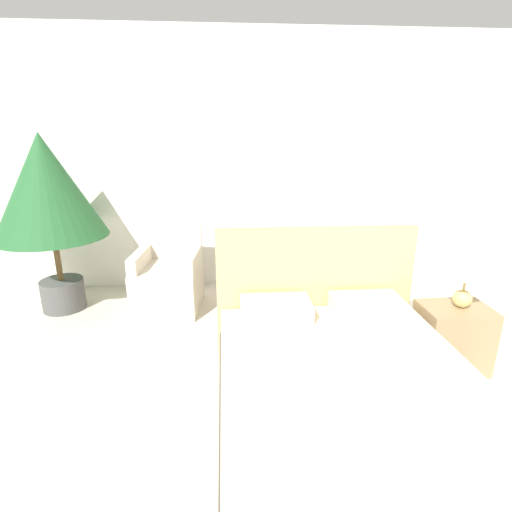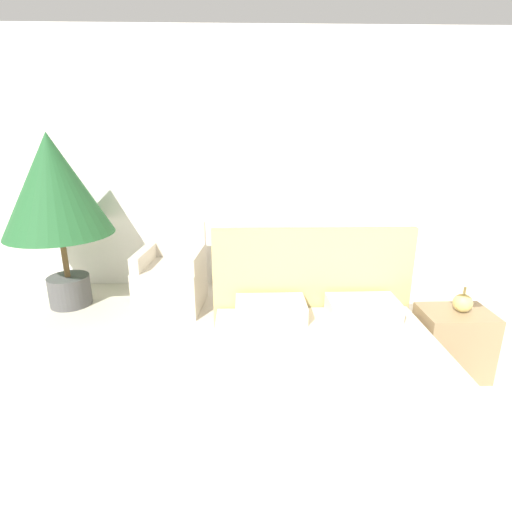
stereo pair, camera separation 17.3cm
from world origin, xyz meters
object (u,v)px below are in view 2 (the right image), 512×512
at_px(nightstand, 452,343).
at_px(armchair_near_window_right, 258,280).
at_px(armchair_near_window_left, 172,281).
at_px(table_lamp, 468,270).
at_px(potted_palm, 54,190).
at_px(bed, 337,409).

bearing_deg(nightstand, armchair_near_window_right, 137.58).
bearing_deg(armchair_near_window_left, armchair_near_window_right, 5.61).
bearing_deg(armchair_near_window_left, table_lamp, -23.24).
xyz_separation_m(armchair_near_window_right, potted_palm, (-2.06, 0.07, 0.97)).
bearing_deg(potted_palm, table_lamp, -21.59).
bearing_deg(nightstand, armchair_near_window_left, 150.84).
xyz_separation_m(armchair_near_window_left, armchair_near_window_right, (0.93, -0.00, 0.00)).
relative_size(potted_palm, nightstand, 3.42).
distance_m(armchair_near_window_left, table_lamp, 2.83).
bearing_deg(potted_palm, armchair_near_window_left, -3.58).
bearing_deg(table_lamp, armchair_near_window_right, 138.17).
distance_m(potted_palm, nightstand, 3.92).
height_order(armchair_near_window_right, potted_palm, potted_palm).
xyz_separation_m(bed, armchair_near_window_left, (-1.32, 2.08, 0.01)).
distance_m(nightstand, table_lamp, 0.60).
xyz_separation_m(bed, table_lamp, (1.10, 0.75, 0.59)).
height_order(bed, table_lamp, bed).
bearing_deg(table_lamp, bed, -145.89).
bearing_deg(nightstand, potted_palm, 158.24).
distance_m(bed, armchair_near_window_right, 2.12).
bearing_deg(armchair_near_window_right, nightstand, -35.39).
bearing_deg(bed, potted_palm, 138.67).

